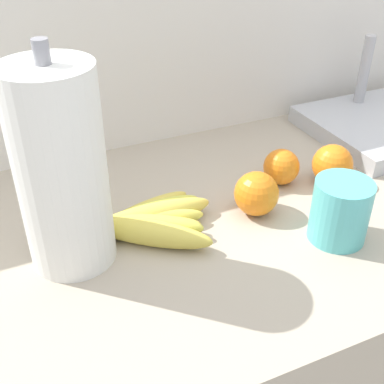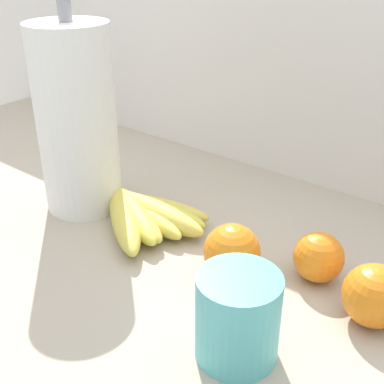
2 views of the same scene
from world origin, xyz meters
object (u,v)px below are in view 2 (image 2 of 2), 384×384
orange_right (232,252)px  orange_back_right (319,257)px  mug (238,317)px  banana_bunch (140,213)px  orange_back_left (374,296)px  paper_towel_roll (77,120)px

orange_right → orange_back_right: (0.09, 0.06, -0.00)m
mug → orange_back_right: bearing=87.0°
banana_bunch → orange_back_left: size_ratio=2.92×
orange_right → orange_back_left: size_ratio=1.01×
paper_towel_roll → mug: size_ratio=3.23×
orange_back_left → banana_bunch: bearing=-179.2°
orange_right → orange_back_right: 0.11m
orange_right → orange_back_left: (0.18, 0.03, -0.00)m
orange_right → orange_back_right: bearing=35.6°
orange_back_right → paper_towel_roll: 0.41m
orange_right → mug: bearing=-53.5°
banana_bunch → paper_towel_roll: size_ratio=0.67×
banana_bunch → orange_right: (0.19, -0.02, 0.02)m
orange_back_left → paper_towel_roll: bearing=-178.1°
banana_bunch → mug: mug is taller
orange_right → orange_back_left: 0.18m
orange_back_left → paper_towel_roll: paper_towel_roll is taller
banana_bunch → orange_back_left: 0.36m
banana_bunch → orange_back_left: (0.36, 0.00, 0.02)m
orange_back_right → mug: (-0.01, -0.17, 0.02)m
paper_towel_roll → mug: paper_towel_roll is taller
paper_towel_roll → orange_back_right: bearing=7.5°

